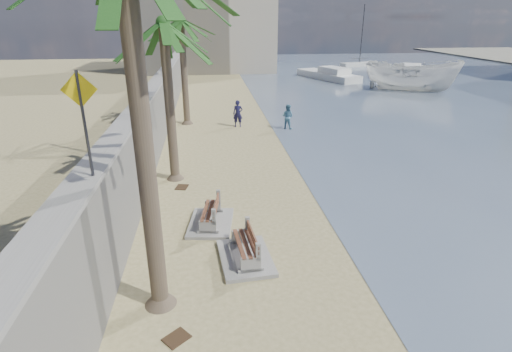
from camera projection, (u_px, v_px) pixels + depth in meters
ground_plane at (310, 325)px, 9.83m from camera, size 140.00×140.00×0.00m
seawall at (164, 101)px, 27.04m from camera, size 0.45×70.00×3.50m
wall_cap at (162, 74)px, 26.37m from camera, size 0.80×70.00×0.12m
end_building at (206, 17)px, 54.95m from camera, size 18.00×12.00×14.00m
bench_near at (245, 248)px, 12.33m from camera, size 1.74×2.40×0.95m
bench_far at (210, 215)px, 14.42m from camera, size 1.79×2.40×0.93m
palm_mid at (163, 25)px, 16.19m from camera, size 5.00×5.00×7.74m
palm_back at (181, 22)px, 25.82m from camera, size 5.00×5.00×7.76m
pedestrian_sign at (82, 110)px, 8.74m from camera, size 0.78×0.07×2.40m
streetlight at (141, 27)px, 17.86m from camera, size 0.28×0.28×5.12m
person_a at (238, 112)px, 27.17m from camera, size 0.82×0.62×2.08m
person_b at (288, 115)px, 26.74m from camera, size 1.12×1.07×1.83m
boat_cruiser at (412, 74)px, 40.41m from camera, size 4.83×4.79×4.10m
yacht_near at (410, 73)px, 51.55m from camera, size 7.99×10.09×1.50m
yacht_far at (328, 76)px, 48.56m from camera, size 5.92×9.77×1.50m
sailboat_west at (359, 64)px, 60.84m from camera, size 6.18×3.18×8.85m
debris_b at (177, 338)px, 9.40m from camera, size 0.74×0.72×0.03m
debris_c at (182, 187)px, 17.74m from camera, size 0.62×0.72×0.03m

